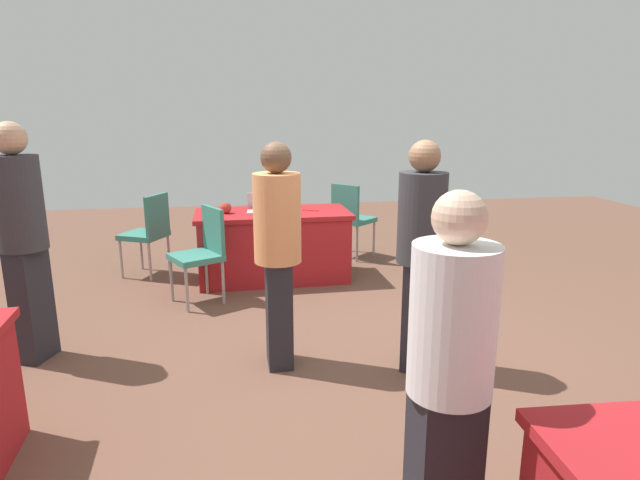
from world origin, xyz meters
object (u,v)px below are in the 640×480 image
table_foreground (273,245)px  chair_tucked_left (149,229)px  chair_by_pillar (423,231)px  scissors_red (311,210)px  person_presenter (421,246)px  yarn_ball (226,208)px  chair_aisle (202,249)px  person_attendee_browsing (450,367)px  person_attendee_standing (22,231)px  person_organiser (278,245)px  laptop_silver (262,208)px  chair_tucked_right (351,215)px

table_foreground → chair_tucked_left: chair_tucked_left is taller
chair_by_pillar → scissors_red: bearing=-96.5°
chair_tucked_left → person_presenter: 3.53m
chair_tucked_left → yarn_ball: (-0.89, 0.34, 0.29)m
chair_aisle → person_attendee_browsing: 3.57m
person_presenter → chair_tucked_left: bearing=71.1°
chair_by_pillar → person_attendee_standing: person_attendee_standing is taller
chair_tucked_left → person_presenter: size_ratio=0.57×
chair_tucked_left → chair_by_pillar: size_ratio=1.02×
person_attendee_standing → person_attendee_browsing: (-2.39, 2.24, -0.14)m
chair_by_pillar → person_presenter: 2.33m
person_presenter → yarn_ball: 2.70m
person_attendee_standing → scissors_red: bearing=-35.0°
table_foreground → person_attendee_browsing: 4.04m
person_presenter → scissors_red: (0.47, -2.34, -0.15)m
chair_tucked_left → yarn_ball: bearing=-85.4°
chair_aisle → person_organiser: 1.66m
chair_tucked_left → scissors_red: chair_tucked_left is taller
person_organiser → yarn_ball: (0.42, -2.11, -0.09)m
laptop_silver → table_foreground: bearing=173.2°
chair_by_pillar → yarn_ball: size_ratio=7.67×
person_organiser → laptop_silver: bearing=179.3°
person_attendee_browsing → yarn_ball: person_attendee_browsing is taller
chair_tucked_right → scissors_red: size_ratio=5.41×
person_presenter → yarn_ball: (1.42, -2.30, -0.10)m
chair_by_pillar → person_presenter: person_presenter is taller
laptop_silver → person_attendee_standing: bearing=47.3°
chair_tucked_left → chair_by_pillar: (-3.11, 0.49, -0.02)m
table_foreground → scissors_red: size_ratio=9.62×
yarn_ball → chair_tucked_left: bearing=-21.0°
chair_aisle → laptop_silver: 0.95m
table_foreground → chair_aisle: size_ratio=1.82×
chair_tucked_right → laptop_silver: size_ratio=2.93×
chair_by_pillar → person_attendee_browsing: person_attendee_browsing is taller
chair_tucked_right → person_attendee_browsing: bearing=-48.7°
yarn_ball → chair_by_pillar: bearing=176.2°
chair_tucked_left → chair_tucked_right: (-2.46, -0.42, 0.01)m
chair_aisle → person_presenter: size_ratio=0.57×
person_attendee_browsing → person_organiser: size_ratio=0.95×
laptop_silver → scissors_red: laptop_silver is taller
chair_by_pillar → laptop_silver: bearing=-94.3°
table_foreground → yarn_ball: 0.68m
person_organiser → laptop_silver: (0.02, -2.15, -0.11)m
scissors_red → laptop_silver: bearing=-146.2°
chair_tucked_left → scissors_red: 1.88m
chair_aisle → laptop_silver: (-0.62, -0.66, 0.27)m
laptop_silver → person_attendee_browsing: bearing=101.2°
chair_tucked_right → laptop_silver: 1.40m
person_presenter → person_attendee_standing: size_ratio=0.93×
person_presenter → person_organiser: bearing=108.9°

